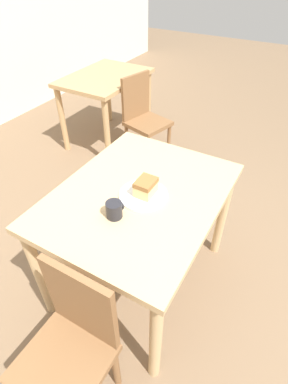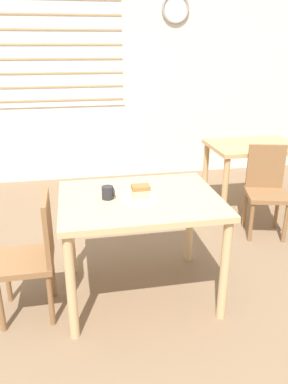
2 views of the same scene
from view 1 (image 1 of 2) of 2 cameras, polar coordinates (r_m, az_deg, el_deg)
ground_plane at (r=2.06m, az=6.09°, el=-21.04°), size 14.00×14.00×0.00m
dining_table_near at (r=1.67m, az=-0.87°, el=-2.93°), size 1.07×0.84×0.76m
dining_table_far at (r=3.36m, az=-7.32°, el=19.13°), size 0.93×0.67×0.74m
chair_near_window at (r=1.49m, az=-13.71°, el=-26.46°), size 0.37×0.37×0.85m
chair_far_corner at (r=3.08m, az=-0.11°, el=14.16°), size 0.45×0.45×0.85m
plate at (r=1.58m, az=-0.13°, el=-0.57°), size 0.26×0.26×0.01m
cake_slice at (r=1.55m, az=0.34°, el=0.94°), size 0.12×0.09×0.09m
coffee_mug at (r=1.45m, az=-5.64°, el=-3.31°), size 0.09×0.08×0.09m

